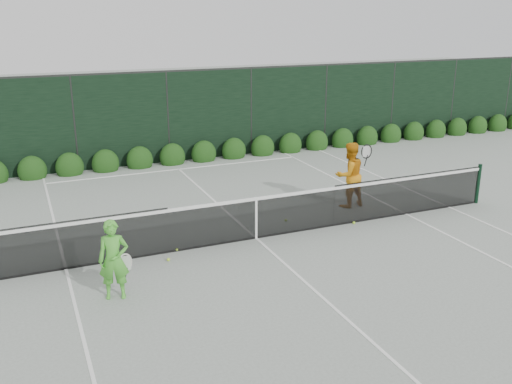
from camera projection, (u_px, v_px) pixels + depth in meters
name	position (u px, v px, depth m)	size (l,w,h in m)	color
ground	(256.00, 239.00, 12.86)	(80.00, 80.00, 0.00)	gray
tennis_net	(255.00, 217.00, 12.69)	(12.90, 0.10, 1.07)	black
player_woman	(114.00, 260.00, 10.01)	(0.65, 0.47, 1.46)	green
player_man	(349.00, 175.00, 14.74)	(0.94, 0.72, 1.71)	orange
court_lines	(256.00, 238.00, 12.86)	(11.03, 23.83, 0.01)	white
windscreen_fence	(316.00, 213.00, 10.03)	(32.00, 21.07, 3.06)	black
hedge_row	(172.00, 157.00, 19.06)	(31.66, 0.65, 0.94)	black
tennis_balls	(251.00, 237.00, 12.87)	(4.73, 1.20, 0.07)	#C0F436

